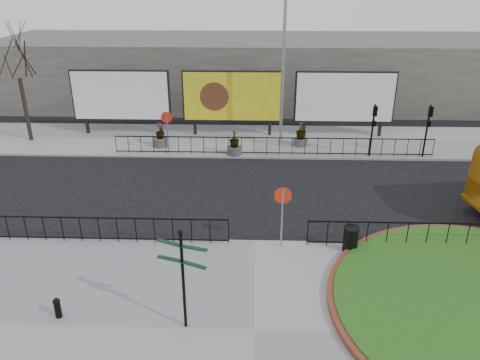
{
  "coord_description": "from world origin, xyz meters",
  "views": [
    {
      "loc": [
        -0.07,
        -15.74,
        9.72
      ],
      "look_at": [
        -0.64,
        1.92,
        1.83
      ],
      "focal_mm": 35.0,
      "sensor_mm": 36.0,
      "label": 1
    }
  ],
  "objects_px": {
    "fingerpost_sign": "(183,270)",
    "planter_a": "(160,138)",
    "planter_b": "(234,145)",
    "litter_bin": "(351,239)",
    "lamp_post": "(283,67)",
    "bollard": "(57,307)",
    "billboard_mid": "(232,97)",
    "planter_c": "(301,135)"
  },
  "relations": [
    {
      "from": "lamp_post",
      "to": "planter_a",
      "type": "bearing_deg",
      "value": -177.29
    },
    {
      "from": "fingerpost_sign",
      "to": "litter_bin",
      "type": "relative_size",
      "value": 3.32
    },
    {
      "from": "lamp_post",
      "to": "planter_b",
      "type": "xyz_separation_m",
      "value": [
        -2.71,
        -1.6,
        -4.12
      ]
    },
    {
      "from": "fingerpost_sign",
      "to": "planter_a",
      "type": "xyz_separation_m",
      "value": [
        -3.67,
        15.57,
        -1.47
      ]
    },
    {
      "from": "lamp_post",
      "to": "bollard",
      "type": "height_order",
      "value": "lamp_post"
    },
    {
      "from": "litter_bin",
      "to": "planter_c",
      "type": "xyz_separation_m",
      "value": [
        -0.86,
        11.6,
        0.16
      ]
    },
    {
      "from": "planter_a",
      "to": "bollard",
      "type": "bearing_deg",
      "value": -90.91
    },
    {
      "from": "planter_c",
      "to": "planter_b",
      "type": "bearing_deg",
      "value": -157.77
    },
    {
      "from": "planter_a",
      "to": "planter_b",
      "type": "bearing_deg",
      "value": -15.64
    },
    {
      "from": "bollard",
      "to": "planter_a",
      "type": "bearing_deg",
      "value": 89.09
    },
    {
      "from": "fingerpost_sign",
      "to": "planter_c",
      "type": "height_order",
      "value": "fingerpost_sign"
    },
    {
      "from": "lamp_post",
      "to": "planter_c",
      "type": "distance_m",
      "value": 4.22
    },
    {
      "from": "planter_b",
      "to": "planter_c",
      "type": "xyz_separation_m",
      "value": [
        3.91,
        1.6,
        0.07
      ]
    },
    {
      "from": "planter_b",
      "to": "planter_c",
      "type": "bearing_deg",
      "value": 22.23
    },
    {
      "from": "lamp_post",
      "to": "planter_c",
      "type": "xyz_separation_m",
      "value": [
        1.21,
        -0.0,
        -4.05
      ]
    },
    {
      "from": "billboard_mid",
      "to": "lamp_post",
      "type": "xyz_separation_m",
      "value": [
        3.01,
        -1.97,
        2.23
      ]
    },
    {
      "from": "planter_a",
      "to": "planter_c",
      "type": "distance_m",
      "value": 8.42
    },
    {
      "from": "bollard",
      "to": "planter_c",
      "type": "xyz_separation_m",
      "value": [
        8.66,
        15.63,
        0.29
      ]
    },
    {
      "from": "billboard_mid",
      "to": "bollard",
      "type": "bearing_deg",
      "value": -104.16
    },
    {
      "from": "planter_b",
      "to": "litter_bin",
      "type": "bearing_deg",
      "value": -64.48
    },
    {
      "from": "bollard",
      "to": "planter_a",
      "type": "relative_size",
      "value": 0.48
    },
    {
      "from": "lamp_post",
      "to": "planter_c",
      "type": "height_order",
      "value": "lamp_post"
    },
    {
      "from": "bollard",
      "to": "planter_b",
      "type": "distance_m",
      "value": 14.81
    },
    {
      "from": "lamp_post",
      "to": "fingerpost_sign",
      "type": "xyz_separation_m",
      "value": [
        -3.53,
        -15.91,
        -2.73
      ]
    },
    {
      "from": "planter_b",
      "to": "billboard_mid",
      "type": "bearing_deg",
      "value": 94.8
    },
    {
      "from": "billboard_mid",
      "to": "planter_c",
      "type": "height_order",
      "value": "billboard_mid"
    },
    {
      "from": "billboard_mid",
      "to": "planter_c",
      "type": "distance_m",
      "value": 5.0
    },
    {
      "from": "billboard_mid",
      "to": "litter_bin",
      "type": "height_order",
      "value": "billboard_mid"
    },
    {
      "from": "planter_c",
      "to": "planter_a",
      "type": "bearing_deg",
      "value": -177.68
    },
    {
      "from": "billboard_mid",
      "to": "fingerpost_sign",
      "type": "distance_m",
      "value": 17.89
    },
    {
      "from": "fingerpost_sign",
      "to": "bollard",
      "type": "distance_m",
      "value": 4.24
    },
    {
      "from": "billboard_mid",
      "to": "bollard",
      "type": "distance_m",
      "value": 18.28
    },
    {
      "from": "bollard",
      "to": "planter_a",
      "type": "xyz_separation_m",
      "value": [
        0.24,
        15.29,
        0.13
      ]
    },
    {
      "from": "planter_a",
      "to": "billboard_mid",
      "type": "bearing_deg",
      "value": 28.85
    },
    {
      "from": "bollard",
      "to": "lamp_post",
      "type": "bearing_deg",
      "value": 64.52
    },
    {
      "from": "bollard",
      "to": "fingerpost_sign",
      "type": "bearing_deg",
      "value": -4.03
    },
    {
      "from": "lamp_post",
      "to": "planter_a",
      "type": "distance_m",
      "value": 8.35
    },
    {
      "from": "fingerpost_sign",
      "to": "bollard",
      "type": "bearing_deg",
      "value": -160.32
    },
    {
      "from": "fingerpost_sign",
      "to": "planter_a",
      "type": "relative_size",
      "value": 2.3
    },
    {
      "from": "lamp_post",
      "to": "billboard_mid",
      "type": "bearing_deg",
      "value": 146.75
    },
    {
      "from": "fingerpost_sign",
      "to": "planter_b",
      "type": "bearing_deg",
      "value": 110.41
    },
    {
      "from": "billboard_mid",
      "to": "litter_bin",
      "type": "xyz_separation_m",
      "value": [
        5.07,
        -13.57,
        -1.98
      ]
    }
  ]
}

